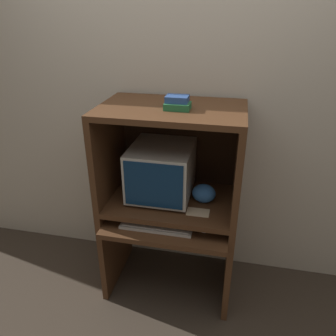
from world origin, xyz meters
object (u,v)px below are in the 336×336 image
at_px(snack_bag, 204,193).
at_px(book_stack, 177,103).
at_px(keyboard, 157,225).
at_px(mouse, 204,231).
at_px(crt_monitor, 162,170).

distance_m(snack_bag, book_stack, 0.64).
relative_size(keyboard, snack_bag, 3.00).
height_order(keyboard, snack_bag, snack_bag).
distance_m(mouse, snack_bag, 0.25).
bearing_deg(crt_monitor, keyboard, -84.74).
bearing_deg(book_stack, crt_monitor, 145.82).
xyz_separation_m(snack_bag, book_stack, (-0.18, -0.04, 0.62)).
bearing_deg(mouse, snack_bag, 98.77).
height_order(mouse, book_stack, book_stack).
relative_size(crt_monitor, book_stack, 3.06).
relative_size(keyboard, mouse, 8.24).
bearing_deg(crt_monitor, book_stack, -34.18).
relative_size(mouse, book_stack, 0.38).
bearing_deg(keyboard, crt_monitor, 95.26).
height_order(snack_bag, book_stack, book_stack).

